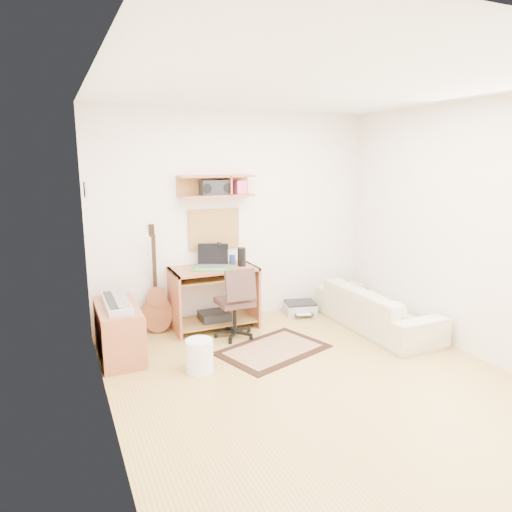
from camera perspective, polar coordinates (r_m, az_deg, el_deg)
name	(u,v)px	position (r m, az deg, el deg)	size (l,w,h in m)	color
floor	(317,383)	(4.48, 7.48, -15.14)	(3.60, 4.00, 0.01)	tan
ceiling	(326,85)	(4.03, 8.54, 20.08)	(3.60, 4.00, 0.01)	white
back_wall	(236,217)	(5.83, -2.46, 4.79)	(3.60, 0.01, 2.60)	white
left_wall	(103,262)	(3.47, -18.24, -0.72)	(0.01, 4.00, 2.60)	white
right_wall	(473,231)	(5.23, 25.07, 2.84)	(0.01, 4.00, 2.60)	white
wall_shelf	(216,186)	(5.57, -4.91, 8.55)	(0.90, 0.25, 0.26)	#AA5D3C
cork_board	(214,229)	(5.73, -5.16, 3.30)	(0.64, 0.03, 0.49)	tan
wall_photo	(85,190)	(4.90, -20.22, 7.64)	(0.02, 0.20, 0.15)	#4C8CBF
desk	(214,298)	(5.64, -5.16, -5.14)	(1.00, 0.55, 0.75)	#AA5D3C
laptop	(212,257)	(5.48, -5.41, -0.09)	(0.36, 0.36, 0.28)	silver
speaker	(242,257)	(5.58, -1.77, -0.10)	(0.10, 0.10, 0.22)	black
desk_lamp	(221,253)	(5.68, -4.32, 0.38)	(0.09, 0.09, 0.28)	black
pencil_cup	(232,259)	(5.71, -2.92, -0.42)	(0.08, 0.08, 0.11)	#3841A8
boombox	(215,188)	(5.57, -5.00, 8.34)	(0.35, 0.16, 0.18)	black
rug	(273,350)	(5.10, 2.10, -11.39)	(1.12, 0.75, 0.01)	tan
task_chair	(235,302)	(5.31, -2.64, -5.63)	(0.43, 0.43, 0.85)	#392622
cabinet	(118,331)	(5.06, -16.52, -8.82)	(0.40, 0.90, 0.55)	#AA5D3C
music_keyboard	(117,303)	(4.96, -16.73, -5.49)	(0.23, 0.74, 0.07)	#B2B5BA
guitar	(156,279)	(5.52, -12.16, -2.83)	(0.34, 0.21, 1.29)	#99502F
waste_basket	(199,356)	(4.61, -6.95, -12.02)	(0.27, 0.27, 0.32)	white
printer	(300,307)	(6.23, 5.43, -6.26)	(0.40, 0.31, 0.15)	#A5A8AA
sofa	(376,301)	(5.80, 14.55, -5.41)	(1.71, 0.50, 0.67)	beige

